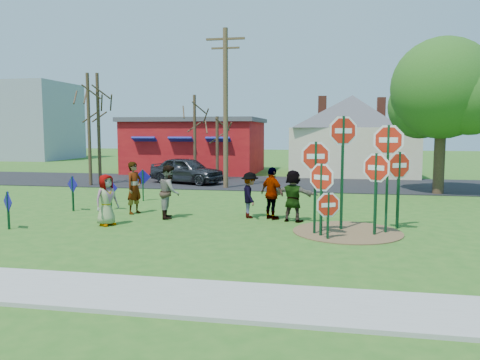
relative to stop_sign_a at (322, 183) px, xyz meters
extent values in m
plane|color=#285E1B|center=(-3.73, 1.68, -1.52)|extent=(120.00, 120.00, 0.00)
cube|color=#9E9E99|center=(-3.73, -5.52, -1.48)|extent=(22.00, 1.80, 0.08)
cube|color=black|center=(-3.73, 13.18, -1.50)|extent=(120.00, 7.50, 0.04)
cylinder|color=brown|center=(0.77, 0.68, -1.50)|extent=(3.20, 3.20, 0.03)
cube|color=maroon|center=(-9.23, 19.68, 0.28)|extent=(9.00, 7.00, 3.60)
cube|color=#4C4C51|center=(-9.23, 19.68, 2.23)|extent=(9.40, 7.40, 0.30)
cube|color=navy|center=(-11.73, 16.08, 0.88)|extent=(1.60, 0.78, 0.45)
cube|color=navy|center=(-9.23, 16.08, 0.88)|extent=(1.60, 0.78, 0.45)
cube|color=navy|center=(-6.73, 16.08, 0.88)|extent=(1.60, 0.78, 0.45)
cube|color=beige|center=(1.77, 19.68, 0.08)|extent=(8.00, 7.00, 3.20)
pyramid|color=#4C4C51|center=(1.77, 19.68, 3.88)|extent=(9.40, 9.40, 2.20)
cube|color=brown|center=(-0.23, 18.68, 3.08)|extent=(0.55, 0.55, 1.40)
cube|color=brown|center=(3.77, 20.68, 3.08)|extent=(0.55, 0.55, 1.40)
cube|color=#8C939E|center=(-31.73, 31.68, 2.48)|extent=(10.00, 8.00, 8.00)
cube|color=#103C20|center=(0.00, 0.00, -0.48)|extent=(0.09, 0.09, 2.08)
cylinder|color=white|center=(0.00, 0.00, 0.17)|extent=(0.92, 0.58, 1.08)
cylinder|color=red|center=(0.00, 0.00, 0.17)|extent=(0.80, 0.51, 0.93)
cube|color=white|center=(0.00, 0.00, 0.17)|extent=(0.41, 0.25, 0.13)
cube|color=#103C20|center=(0.59, 0.97, 0.20)|extent=(0.09, 0.10, 3.43)
cylinder|color=white|center=(0.59, 0.97, 1.48)|extent=(1.13, 0.43, 1.19)
cylinder|color=red|center=(0.59, 0.97, 1.48)|extent=(0.97, 0.37, 1.03)
cube|color=white|center=(0.59, 0.97, 1.48)|extent=(0.50, 0.19, 0.15)
cylinder|color=gold|center=(0.59, 0.97, 1.48)|extent=(1.13, 0.42, 1.19)
cube|color=#103C20|center=(1.87, 0.77, 0.06)|extent=(0.08, 0.09, 3.16)
cylinder|color=white|center=(1.87, 0.77, 1.21)|extent=(1.14, 0.35, 1.19)
cylinder|color=red|center=(1.87, 0.77, 1.21)|extent=(0.99, 0.31, 1.02)
cube|color=white|center=(1.87, 0.77, 1.21)|extent=(0.50, 0.15, 0.15)
cube|color=#103C20|center=(2.31, 1.64, -0.34)|extent=(0.09, 0.10, 2.35)
cylinder|color=white|center=(2.31, 1.64, 0.42)|extent=(1.00, 0.57, 1.14)
cylinder|color=red|center=(2.31, 1.64, 0.42)|extent=(0.87, 0.50, 0.98)
cube|color=white|center=(2.31, 1.64, 0.42)|extent=(0.44, 0.25, 0.14)
cylinder|color=gold|center=(2.31, 1.64, 0.42)|extent=(1.00, 0.57, 1.14)
cube|color=#103C20|center=(0.19, -0.39, -0.86)|extent=(0.07, 0.08, 1.31)
cylinder|color=white|center=(0.19, -0.39, -0.54)|extent=(0.86, 0.41, 0.94)
cylinder|color=red|center=(0.19, -0.39, -0.54)|extent=(0.74, 0.36, 0.81)
cube|color=white|center=(0.19, -0.39, -0.54)|extent=(0.38, 0.18, 0.12)
cube|color=#103C20|center=(1.52, 0.39, -0.33)|extent=(0.09, 0.10, 2.36)
cylinder|color=white|center=(1.52, 0.39, 0.44)|extent=(0.95, 0.65, 1.13)
cylinder|color=red|center=(1.52, 0.39, 0.44)|extent=(0.82, 0.56, 0.97)
cube|color=white|center=(1.52, 0.39, 0.44)|extent=(0.42, 0.28, 0.14)
cylinder|color=gold|center=(1.52, 0.39, 0.44)|extent=(0.94, 0.64, 1.13)
cube|color=#103C20|center=(-0.19, 0.26, -0.17)|extent=(0.08, 0.09, 2.68)
cylinder|color=white|center=(-0.19, 0.26, 0.75)|extent=(1.13, 0.27, 1.15)
cylinder|color=red|center=(-0.19, 0.26, 0.75)|extent=(0.98, 0.24, 0.99)
cube|color=white|center=(-0.19, 0.26, 0.75)|extent=(0.50, 0.12, 0.14)
cube|color=#103C20|center=(-9.37, -0.76, -0.94)|extent=(0.08, 0.08, 1.15)
cube|color=navy|center=(-9.37, -0.76, -0.67)|extent=(0.55, 0.37, 0.65)
cube|color=#103C20|center=(-9.17, 2.59, -0.86)|extent=(0.07, 0.08, 1.30)
cube|color=navy|center=(-9.17, 2.59, -0.51)|extent=(0.58, 0.32, 0.64)
cube|color=#103C20|center=(-7.90, 3.10, -0.95)|extent=(0.06, 0.07, 1.14)
cube|color=navy|center=(-7.90, 3.10, -0.68)|extent=(0.62, 0.15, 0.63)
cube|color=#103C20|center=(-7.58, 5.49, -0.84)|extent=(0.07, 0.08, 1.34)
cube|color=navy|center=(-7.58, 5.49, -0.49)|extent=(0.65, 0.22, 0.67)
imported|color=#404492|center=(-6.70, 0.34, -0.70)|extent=(0.84, 0.95, 1.63)
imported|color=#1F6C54|center=(-6.68, 2.50, -0.57)|extent=(0.64, 0.79, 1.88)
imported|color=brown|center=(-5.16, 1.92, -0.60)|extent=(0.91, 1.04, 1.83)
imported|color=#36353A|center=(-2.45, 2.45, -0.73)|extent=(0.88, 1.15, 1.58)
imported|color=#4C2E61|center=(-1.66, 2.29, -0.63)|extent=(1.07, 1.02, 1.78)
imported|color=#1B5334|center=(-0.93, 2.04, -0.65)|extent=(1.68, 0.96, 1.72)
imported|color=#29292D|center=(-7.65, 12.06, -0.74)|extent=(4.67, 3.08, 1.48)
cylinder|color=#4C3823|center=(-5.04, 10.44, 2.57)|extent=(0.25, 0.25, 8.17)
cube|color=#4C3823|center=(-5.04, 10.44, 6.11)|extent=(2.00, 0.13, 0.11)
cube|color=#4C3823|center=(-5.04, 10.44, 5.65)|extent=(1.45, 0.10, 0.09)
cylinder|color=#382819|center=(5.34, 10.05, 0.47)|extent=(0.50, 0.50, 3.96)
sphere|color=#205215|center=(5.34, 10.05, 3.44)|extent=(4.68, 4.68, 4.68)
sphere|color=#205215|center=(6.42, 9.51, 2.99)|extent=(3.42, 3.42, 3.42)
sphere|color=#205215|center=(4.52, 10.77, 2.63)|extent=(3.06, 3.06, 3.06)
cylinder|color=#382819|center=(-12.53, 10.18, 1.52)|extent=(0.18, 0.18, 6.07)
cylinder|color=#382819|center=(-7.69, 13.91, 1.05)|extent=(0.18, 0.18, 5.12)
cylinder|color=#382819|center=(-12.27, 10.78, 1.55)|extent=(0.18, 0.18, 6.13)
cylinder|color=#382819|center=(-6.34, 14.04, 0.41)|extent=(0.18, 0.18, 3.85)
camera|label=1|loc=(0.13, -13.25, 1.47)|focal=35.00mm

